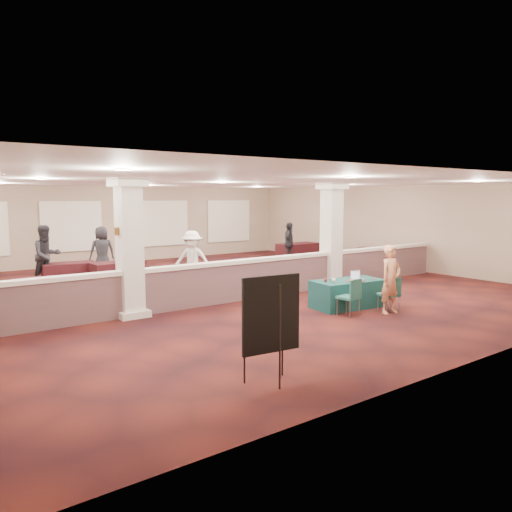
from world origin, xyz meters
TOP-DOWN VIEW (x-y plane):
  - ground at (0.00, 0.00)m, footprint 16.00×16.00m
  - wall_back at (0.00, 8.00)m, footprint 16.00×0.04m
  - wall_front at (0.00, -8.00)m, footprint 16.00×0.04m
  - wall_right at (8.00, 0.00)m, footprint 0.04×16.00m
  - ceiling at (0.00, 0.00)m, footprint 16.00×16.00m
  - partition_wall at (0.00, -1.50)m, footprint 15.60×0.28m
  - column_left at (-3.50, -1.50)m, footprint 0.72×0.72m
  - column_right at (3.00, -1.50)m, footprint 0.72×0.72m
  - sconce_left at (-3.78, -1.50)m, footprint 0.12×0.12m
  - sconce_right at (-3.22, -1.50)m, footprint 0.12×0.12m
  - near_table at (1.27, -3.82)m, footprint 1.90×1.12m
  - conf_chair_main at (1.69, -4.82)m, footprint 0.52×0.52m
  - conf_chair_side at (0.63, -4.53)m, footprint 0.49×0.50m
  - easel_board at (-3.50, -6.74)m, footprint 0.96×0.52m
  - woman at (1.61, -4.88)m, footprint 0.61×0.42m
  - far_table_front_left at (-4.59, 0.30)m, footprint 2.04×1.19m
  - far_table_front_center at (-0.96, 0.76)m, footprint 1.90×1.11m
  - far_table_front_right at (6.50, 0.30)m, footprint 2.13×1.40m
  - far_table_back_left at (-3.30, 4.01)m, footprint 1.73×1.03m
  - far_table_back_center at (-2.00, 3.20)m, footprint 1.69×0.89m
  - far_table_back_right at (6.50, 3.99)m, footprint 1.85×0.94m
  - attendee_a at (-3.98, 4.00)m, footprint 1.00×0.70m
  - attendee_b at (-0.54, 0.87)m, footprint 1.18×1.12m
  - attendee_c at (5.33, 3.23)m, footprint 1.10×1.00m
  - attendee_d at (-1.95, 4.75)m, footprint 0.92×0.56m
  - laptop_base at (1.55, -3.91)m, footprint 0.34×0.26m
  - laptop_screen at (1.56, -3.80)m, footprint 0.31×0.05m
  - screen_glow at (1.56, -3.80)m, footprint 0.28×0.04m
  - knitting at (1.29, -4.07)m, footprint 0.41×0.33m
  - yarn_cream at (0.74, -3.85)m, footprint 0.10×0.10m
  - yarn_red at (0.62, -3.70)m, footprint 0.10×0.10m
  - yarn_grey at (0.86, -3.66)m, footprint 0.10×0.10m
  - scissors at (1.85, -4.16)m, footprint 0.12×0.04m

SIDE VIEW (x-z plane):
  - ground at x=0.00m, z-range 0.00..0.00m
  - far_table_back_left at x=-3.30m, z-range 0.00..0.66m
  - far_table_back_center at x=-2.00m, z-range 0.00..0.67m
  - near_table at x=1.27m, z-range 0.00..0.69m
  - far_table_front_center at x=-0.96m, z-range 0.00..0.73m
  - far_table_back_right at x=6.50m, z-range 0.00..0.75m
  - far_table_front_left at x=-4.59m, z-range 0.00..0.79m
  - far_table_front_right at x=6.50m, z-range 0.00..0.80m
  - conf_chair_main at x=1.69m, z-range 0.08..0.93m
  - conf_chair_side at x=0.63m, z-range 0.08..0.96m
  - partition_wall at x=0.00m, z-range 0.02..1.12m
  - scissors at x=1.85m, z-range 0.69..0.71m
  - laptop_base at x=1.55m, z-range 0.69..0.71m
  - knitting at x=1.29m, z-range 0.69..0.72m
  - yarn_red at x=0.62m, z-range 0.69..0.79m
  - yarn_grey at x=0.86m, z-range 0.69..0.79m
  - yarn_cream at x=0.74m, z-range 0.69..0.80m
  - screen_glow at x=1.56m, z-range 0.71..0.89m
  - laptop_screen at x=1.56m, z-range 0.71..0.92m
  - woman at x=1.61m, z-range 0.00..1.64m
  - attendee_c at x=5.33m, z-range 0.00..1.73m
  - attendee_b at x=-0.54m, z-range 0.00..1.75m
  - attendee_d at x=-1.95m, z-range 0.00..1.76m
  - attendee_a at x=-3.98m, z-range 0.00..1.90m
  - easel_board at x=-3.50m, z-range 0.22..1.86m
  - wall_back at x=0.00m, z-range 0.00..3.20m
  - wall_front at x=0.00m, z-range 0.00..3.20m
  - wall_right at x=8.00m, z-range 0.00..3.20m
  - column_left at x=-3.50m, z-range 0.04..3.24m
  - column_right at x=3.00m, z-range 0.04..3.24m
  - sconce_left at x=-3.78m, z-range 1.91..2.09m
  - sconce_right at x=-3.22m, z-range 1.91..2.09m
  - ceiling at x=0.00m, z-range 3.19..3.21m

